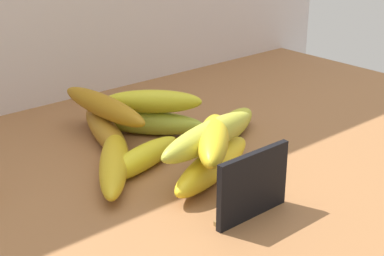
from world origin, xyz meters
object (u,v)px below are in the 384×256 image
Objects in this scene: chalkboard_sign at (252,187)px; banana_1 at (114,163)px; banana_4 at (106,131)px; banana_5 at (142,158)px; banana_9 at (209,136)px; banana_6 at (153,101)px; banana_2 at (230,127)px; banana_7 at (213,140)px; banana_0 at (148,122)px; banana_3 at (213,165)px; banana_8 at (103,106)px.

chalkboard_sign is 0.54× the size of banana_1.
banana_5 is (-1.35, -11.32, -0.12)cm from banana_4.
banana_1 is 1.06× the size of banana_9.
banana_5 is 13.10cm from banana_6.
banana_6 reaches higher than banana_4.
banana_2 is 1.01× the size of banana_6.
chalkboard_sign is 20.79cm from banana_1.
banana_7 is (5.03, -9.17, 4.40)cm from banana_5.
banana_3 reaches higher than banana_0.
banana_7 is at bearing -79.79° from banana_4.
banana_9 is at bearing -80.29° from banana_8.
banana_3 reaches higher than banana_2.
banana_5 is at bearing 97.71° from chalkboard_sign.
banana_7 is at bearing -101.61° from banana_6.
chalkboard_sign is at bearing -106.86° from banana_3.
banana_9 is (3.07, 10.98, 2.23)cm from chalkboard_sign.
banana_4 is at bearing 102.59° from banana_9.
chalkboard_sign is 19.00cm from banana_5.
banana_7 is 1.54cm from banana_9.
banana_0 reaches higher than banana_5.
chalkboard_sign is 10.76cm from banana_3.
banana_6 reaches higher than banana_5.
banana_5 is at bearing -99.29° from banana_8.
banana_0 is 0.90× the size of banana_1.
banana_6 reaches higher than banana_0.
chalkboard_sign is 0.53× the size of banana_8.
banana_3 reaches higher than banana_1.
banana_2 is 20.10cm from banana_8.
banana_5 is (-2.53, 18.72, -2.11)cm from chalkboard_sign.
banana_1 is 0.99× the size of banana_4.
banana_6 is 0.75× the size of banana_8.
banana_1 is at bearing -117.17° from banana_8.
banana_2 is at bearing -40.42° from banana_8.
chalkboard_sign is at bearing -87.73° from banana_4.
chalkboard_sign is 0.57× the size of banana_9.
banana_5 is (-8.44, -9.94, -0.20)cm from banana_0.
banana_3 is 18.11cm from banana_6.
banana_4 is at bearing 161.89° from banana_6.
banana_1 is 11.68cm from banana_4.
banana_1 is at bearing -117.19° from banana_4.
banana_5 is 0.84× the size of banana_9.
chalkboard_sign is 0.54× the size of banana_4.
banana_6 is 0.99× the size of banana_7.
banana_7 is (3.69, -20.48, 4.28)cm from banana_4.
banana_9 is (-0.01, 0.82, 4.01)cm from banana_3.
banana_5 is (3.99, -0.93, -0.20)cm from banana_1.
banana_2 reaches higher than banana_4.
banana_5 is (-5.61, 8.56, -0.32)cm from banana_3.
chalkboard_sign reaches higher than banana_7.
banana_8 is at bearing 99.71° from banana_9.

